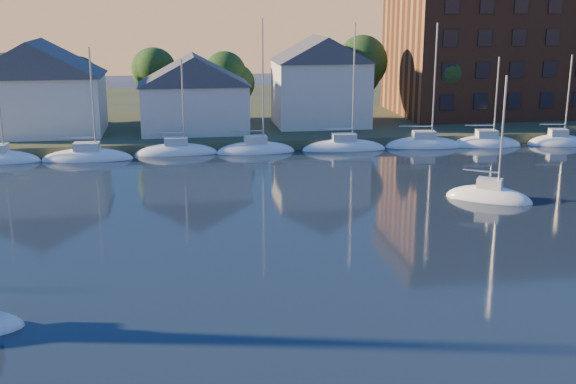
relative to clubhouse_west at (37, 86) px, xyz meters
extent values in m
cube|color=#394226|center=(22.00, 17.00, -5.93)|extent=(160.00, 50.00, 2.00)
cube|color=brown|center=(22.00, -6.00, -5.93)|extent=(120.00, 3.00, 1.00)
cube|color=silver|center=(0.00, 0.00, -1.93)|extent=(13.00, 9.00, 6.00)
cube|color=silver|center=(16.00, -1.00, -2.43)|extent=(11.00, 8.00, 5.00)
cube|color=silver|center=(30.00, 1.00, -1.43)|extent=(10.00, 8.00, 7.00)
cube|color=brown|center=(56.00, 7.00, 2.57)|extent=(30.00, 16.00, 15.00)
cylinder|color=#322117|center=(-4.00, 5.00, -3.18)|extent=(0.50, 0.50, 3.50)
sphere|color=#153513|center=(-4.00, 5.00, 1.27)|extent=(5.40, 5.40, 5.40)
cylinder|color=#322117|center=(4.00, 5.00, -3.18)|extent=(0.50, 0.50, 3.50)
sphere|color=#153513|center=(4.00, 5.00, 1.27)|extent=(5.40, 5.40, 5.40)
cylinder|color=#322117|center=(12.00, 5.00, -3.18)|extent=(0.50, 0.50, 3.50)
sphere|color=#153513|center=(12.00, 5.00, 1.27)|extent=(5.40, 5.40, 5.40)
cylinder|color=#322117|center=(20.00, 5.00, -3.18)|extent=(0.50, 0.50, 3.50)
sphere|color=#153513|center=(20.00, 5.00, 1.27)|extent=(5.40, 5.40, 5.40)
cylinder|color=#322117|center=(28.00, 5.00, -3.18)|extent=(0.50, 0.50, 3.50)
sphere|color=#153513|center=(28.00, 5.00, 1.27)|extent=(5.40, 5.40, 5.40)
cylinder|color=#322117|center=(36.00, 5.00, -3.18)|extent=(0.50, 0.50, 3.50)
sphere|color=#153513|center=(36.00, 5.00, 1.27)|extent=(5.40, 5.40, 5.40)
cylinder|color=#322117|center=(44.00, 5.00, -3.18)|extent=(0.50, 0.50, 3.50)
sphere|color=#153513|center=(44.00, 5.00, 1.27)|extent=(5.40, 5.40, 5.40)
cylinder|color=#322117|center=(52.00, 5.00, -3.18)|extent=(0.50, 0.50, 3.50)
sphere|color=#153513|center=(52.00, 5.00, 1.27)|extent=(5.40, 5.40, 5.40)
cylinder|color=#322117|center=(60.00, 5.00, -3.18)|extent=(0.50, 0.50, 3.50)
sphere|color=#153513|center=(60.00, 5.00, 1.27)|extent=(5.40, 5.40, 5.40)
ellipsoid|color=white|center=(-2.00, -9.00, -5.93)|extent=(7.50, 2.40, 2.20)
cube|color=silver|center=(-2.00, -9.00, -4.63)|extent=(2.10, 1.32, 0.70)
cylinder|color=#A5A8AD|center=(-1.25, -9.00, 0.02)|extent=(0.16, 0.16, 10.00)
ellipsoid|color=white|center=(6.00, -9.00, -5.93)|extent=(7.50, 2.40, 2.20)
cube|color=silver|center=(6.00, -9.00, -4.63)|extent=(2.10, 1.32, 0.70)
cylinder|color=#A5A8AD|center=(6.75, -9.00, 0.02)|extent=(0.16, 0.16, 10.00)
cylinder|color=#A5A8AD|center=(5.17, -9.00, -3.78)|extent=(3.15, 0.12, 0.12)
ellipsoid|color=white|center=(14.00, -9.00, -5.93)|extent=(7.50, 2.40, 2.20)
cube|color=silver|center=(14.00, -9.00, -4.63)|extent=(2.10, 1.32, 0.70)
cylinder|color=#A5A8AD|center=(14.75, -9.00, 0.02)|extent=(0.16, 0.16, 10.00)
cylinder|color=#A5A8AD|center=(13.17, -9.00, -3.78)|extent=(3.15, 0.12, 0.12)
ellipsoid|color=white|center=(22.00, -9.00, -5.93)|extent=(7.50, 2.40, 2.20)
cube|color=silver|center=(22.00, -9.00, -4.63)|extent=(2.10, 1.32, 0.70)
cylinder|color=#A5A8AD|center=(22.75, -9.00, 0.02)|extent=(0.16, 0.16, 10.00)
cylinder|color=#A5A8AD|center=(21.17, -9.00, -3.78)|extent=(3.15, 0.12, 0.12)
ellipsoid|color=white|center=(30.00, -9.00, -5.93)|extent=(7.50, 2.40, 2.20)
cube|color=silver|center=(30.00, -9.00, -4.63)|extent=(2.10, 1.32, 0.70)
cylinder|color=#A5A8AD|center=(30.75, -9.00, 0.02)|extent=(0.16, 0.16, 10.00)
cylinder|color=#A5A8AD|center=(29.17, -9.00, -3.78)|extent=(3.15, 0.12, 0.12)
ellipsoid|color=white|center=(38.00, -9.00, -5.93)|extent=(7.50, 2.40, 2.20)
cube|color=silver|center=(38.00, -9.00, -4.63)|extent=(2.10, 1.32, 0.70)
cylinder|color=#A5A8AD|center=(38.75, -9.00, 0.02)|extent=(0.16, 0.16, 10.00)
cylinder|color=#A5A8AD|center=(37.17, -9.00, -3.78)|extent=(3.15, 0.12, 0.12)
ellipsoid|color=white|center=(46.00, -9.00, -5.93)|extent=(7.50, 2.40, 2.20)
cube|color=silver|center=(46.00, -9.00, -4.63)|extent=(2.10, 1.32, 0.70)
cylinder|color=#A5A8AD|center=(46.75, -9.00, 0.02)|extent=(0.16, 0.16, 10.00)
cylinder|color=#A5A8AD|center=(45.17, -9.00, -3.78)|extent=(3.15, 0.12, 0.12)
ellipsoid|color=white|center=(54.00, -9.00, -5.93)|extent=(7.50, 2.40, 2.20)
cube|color=silver|center=(54.00, -9.00, -4.63)|extent=(2.10, 1.32, 0.70)
cylinder|color=#A5A8AD|center=(54.75, -9.00, 0.02)|extent=(0.16, 0.16, 10.00)
cylinder|color=#A5A8AD|center=(53.17, -9.00, -3.78)|extent=(3.15, 0.12, 0.12)
ellipsoid|color=white|center=(36.88, -28.71, -5.93)|extent=(6.51, 5.30, 2.20)
cube|color=silver|center=(36.88, -28.71, -4.63)|extent=(2.14, 1.97, 0.70)
cylinder|color=#A5A8AD|center=(37.42, -29.06, -0.82)|extent=(0.16, 0.16, 8.33)
cylinder|color=#A5A8AD|center=(36.30, -28.33, -3.78)|extent=(2.30, 1.57, 0.12)
camera|label=1|loc=(13.96, -77.76, 8.41)|focal=45.00mm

